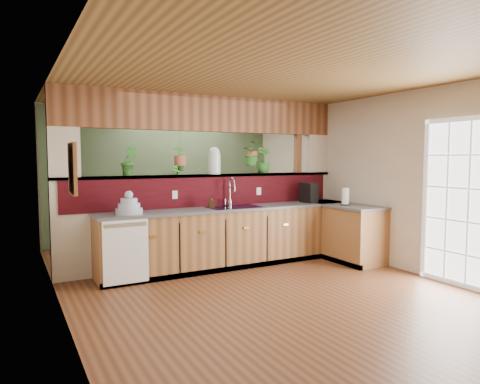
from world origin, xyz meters
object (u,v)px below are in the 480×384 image
shelving_console (151,218)px  soap_dispenser (211,202)px  dish_stack (129,207)px  glass_jar (214,161)px  paper_towel (345,197)px  faucet (231,191)px  coffee_maker (309,194)px

shelving_console → soap_dispenser: bearing=-91.2°
soap_dispenser → shelving_console: bearing=95.9°
dish_stack → glass_jar: glass_jar is taller
dish_stack → glass_jar: size_ratio=0.84×
paper_towel → shelving_console: (-2.25, 2.90, -0.53)m
faucet → dish_stack: faucet is taller
shelving_console → coffee_maker: bearing=-56.1°
dish_stack → soap_dispenser: bearing=3.6°
dish_stack → shelving_console: dish_stack is taller
faucet → soap_dispenser: 0.44m
dish_stack → coffee_maker: 3.01m
faucet → soap_dispenser: faucet is taller
faucet → shelving_console: size_ratio=0.28×
dish_stack → faucet: bearing=7.1°
dish_stack → shelving_console: bearing=66.5°
dish_stack → glass_jar: bearing=16.1°
soap_dispenser → paper_towel: (2.02, -0.65, 0.04)m
faucet → paper_towel: 1.81m
paper_towel → shelving_console: bearing=127.9°
dish_stack → coffee_maker: (3.01, 0.02, 0.06)m
dish_stack → paper_towel: bearing=-10.0°
coffee_maker → shelving_console: bearing=127.9°
dish_stack → paper_towel: dish_stack is taller
shelving_console → paper_towel: bearing=-59.2°
dish_stack → shelving_console: (1.01, 2.32, -0.50)m
dish_stack → soap_dispenser: size_ratio=1.95×
shelving_console → faucet: bearing=-80.7°
faucet → dish_stack: (-1.63, -0.20, -0.14)m
dish_stack → paper_towel: (3.26, -0.58, 0.04)m
glass_jar → shelving_console: 2.24m
coffee_maker → paper_towel: coffee_maker is taller
coffee_maker → faucet: bearing=169.2°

